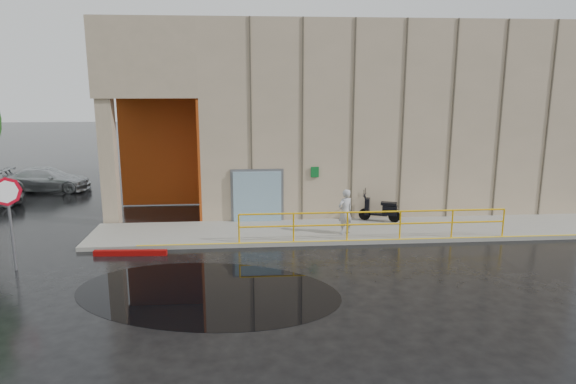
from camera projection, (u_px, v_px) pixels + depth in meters
name	position (u px, v px, depth m)	size (l,w,h in m)	color
ground	(255.00, 280.00, 14.85)	(120.00, 120.00, 0.00)	black
sidewalk	(358.00, 230.00, 19.53)	(20.00, 3.00, 0.15)	gray
building	(355.00, 111.00, 25.05)	(20.00, 10.17, 8.00)	tan
guardrail	(374.00, 225.00, 18.11)	(9.56, 0.06, 1.03)	yellow
person	(345.00, 212.00, 18.70)	(0.61, 0.40, 1.66)	#B1B1B6
scooter	(380.00, 203.00, 20.40)	(1.69, 1.08, 1.28)	black
stop_sign	(8.00, 204.00, 15.20)	(0.69, 0.59, 2.89)	slate
red_curb	(130.00, 253.00, 16.95)	(2.40, 0.18, 0.18)	#800606
puddle	(207.00, 292.00, 14.01)	(7.36, 4.53, 0.01)	black
car_c	(47.00, 179.00, 26.67)	(1.76, 4.32, 1.25)	silver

